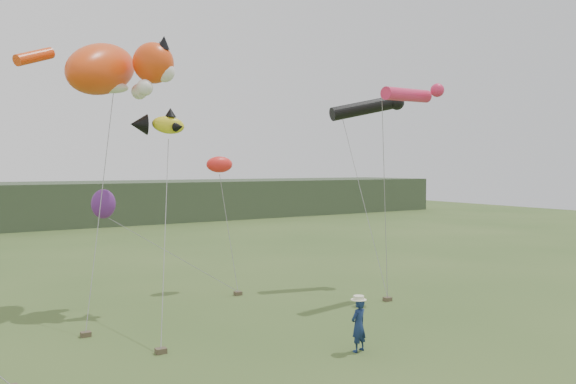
% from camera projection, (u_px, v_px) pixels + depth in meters
% --- Properties ---
extents(ground, '(120.00, 120.00, 0.00)m').
position_uv_depth(ground, '(312.00, 363.00, 15.80)').
color(ground, '#385123').
rests_on(ground, ground).
extents(headland, '(90.00, 13.00, 4.00)m').
position_uv_depth(headland, '(9.00, 206.00, 51.81)').
color(headland, '#2D3D28').
rests_on(headland, ground).
extents(festival_attendant, '(0.66, 0.51, 1.60)m').
position_uv_depth(festival_attendant, '(359.00, 325.00, 16.75)').
color(festival_attendant, navy).
rests_on(festival_attendant, ground).
extents(sandbag_anchors, '(14.52, 6.54, 0.16)m').
position_uv_depth(sandbag_anchors, '(199.00, 326.00, 19.17)').
color(sandbag_anchors, brown).
rests_on(sandbag_anchors, ground).
extents(cat_kite, '(5.76, 4.78, 3.01)m').
position_uv_depth(cat_kite, '(113.00, 68.00, 22.06)').
color(cat_kite, '#F24611').
rests_on(cat_kite, ground).
extents(fish_kite, '(2.14, 1.41, 1.07)m').
position_uv_depth(fish_kite, '(158.00, 124.00, 21.54)').
color(fish_kite, yellow).
rests_on(fish_kite, ground).
extents(tube_kites, '(3.89, 4.80, 1.41)m').
position_uv_depth(tube_kites, '(385.00, 102.00, 25.45)').
color(tube_kites, black).
rests_on(tube_kites, ground).
extents(misc_kites, '(6.42, 1.27, 2.52)m').
position_uv_depth(misc_kites, '(164.00, 183.00, 23.71)').
color(misc_kites, '#FE2722').
rests_on(misc_kites, ground).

